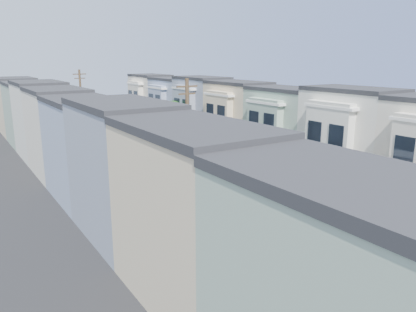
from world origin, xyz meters
TOP-DOWN VIEW (x-y plane):
  - ground at (0.00, 0.00)m, footprint 160.00×160.00m
  - road_slab at (0.00, 15.00)m, footprint 12.00×70.00m
  - curb_left at (-6.05, 15.00)m, footprint 0.30×70.00m
  - curb_right at (6.05, 15.00)m, footprint 0.30×70.00m
  - sidewalk_left at (-7.35, 15.00)m, footprint 2.60×70.00m
  - sidewalk_right at (7.35, 15.00)m, footprint 2.60×70.00m
  - centerline at (0.00, 15.00)m, footprint 0.12×70.00m
  - townhouse_row_left at (-11.15, 15.00)m, footprint 5.00×70.00m
  - townhouse_row_right at (11.15, 15.00)m, footprint 5.00×70.00m
  - tree_a at (-6.30, -14.40)m, footprint 4.70×4.70m
  - tree_b at (-6.30, -3.33)m, footprint 4.70×4.70m
  - tree_c at (-6.30, 7.39)m, footprint 4.32×4.32m
  - tree_d at (-6.30, 16.84)m, footprint 4.70×4.70m
  - tree_e at (-6.30, 30.96)m, footprint 4.70×4.70m
  - tree_far_r at (6.89, 29.28)m, footprint 3.10×3.10m
  - utility_pole_near at (-6.30, 2.00)m, footprint 1.60×0.26m
  - utility_pole_far at (-6.30, 28.00)m, footprint 1.60×0.26m
  - fedex_truck at (2.37, -1.78)m, footprint 2.63×6.82m
  - lead_sedan at (1.60, 6.85)m, footprint 1.55×4.02m
  - parked_left_b at (-4.90, -9.95)m, footprint 2.15×5.04m
  - parked_left_c at (-4.90, 1.41)m, footprint 1.87×4.57m
  - parked_left_d at (-4.90, 10.01)m, footprint 1.71×4.13m
  - parked_right_a at (4.90, -6.14)m, footprint 1.95×4.41m
  - parked_right_b at (4.90, -1.71)m, footprint 2.82×5.33m
  - parked_right_c at (4.90, 17.60)m, footprint 1.55×3.78m
  - parked_right_d at (4.90, 27.43)m, footprint 1.47×3.85m

SIDE VIEW (x-z plane):
  - ground at x=0.00m, z-range 0.00..0.00m
  - centerline at x=0.00m, z-range -0.01..0.01m
  - townhouse_row_left at x=-11.15m, z-range -4.25..4.25m
  - townhouse_row_right at x=11.15m, z-range -4.25..4.25m
  - road_slab at x=0.00m, z-range 0.00..0.02m
  - curb_left at x=-6.05m, z-range 0.00..0.15m
  - curb_right at x=6.05m, z-range 0.00..0.15m
  - sidewalk_left at x=-7.35m, z-range 0.00..0.15m
  - sidewalk_right at x=7.35m, z-range 0.00..0.15m
  - parked_right_c at x=4.90m, z-range 0.00..1.23m
  - parked_right_d at x=4.90m, z-range 0.00..1.27m
  - lead_sedan at x=1.60m, z-range 0.00..1.32m
  - parked_left_d at x=-4.90m, z-range 0.00..1.35m
  - parked_right_a at x=4.90m, z-range 0.00..1.40m
  - parked_right_b at x=4.90m, z-range 0.00..1.43m
  - parked_left_c at x=-4.90m, z-range 0.00..1.49m
  - parked_left_b at x=-4.90m, z-range 0.00..1.51m
  - fedex_truck at x=2.37m, z-range 0.19..3.46m
  - tree_far_r at x=6.89m, z-range 1.19..6.76m
  - tree_a at x=-6.30m, z-range 1.11..8.05m
  - tree_c at x=-6.30m, z-range 1.42..8.63m
  - tree_e at x=-6.30m, z-range 1.33..8.72m
  - tree_d at x=-6.30m, z-range 1.37..8.85m
  - utility_pole_near at x=-6.30m, z-range 0.15..10.15m
  - utility_pole_far at x=-6.30m, z-range 0.15..10.15m
  - tree_b at x=-6.30m, z-range 1.55..9.40m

